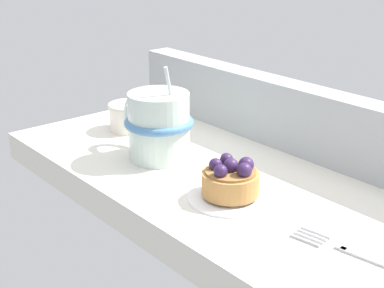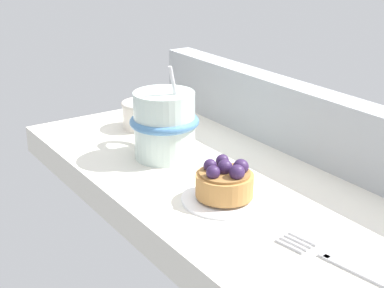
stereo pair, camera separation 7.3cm
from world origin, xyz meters
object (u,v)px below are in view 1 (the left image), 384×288
at_px(dessert_plate, 230,196).
at_px(coffee_mug, 158,125).
at_px(dessert_fork, 369,258).
at_px(sugar_bowl, 130,116).
at_px(raspberry_tart, 231,179).

relative_size(dessert_plate, coffee_mug, 0.77).
height_order(dessert_plate, dessert_fork, same).
distance_m(coffee_mug, sugar_bowl, 0.13).
distance_m(dessert_fork, sugar_bowl, 0.47).
bearing_deg(coffee_mug, dessert_plate, -4.79).
relative_size(coffee_mug, dessert_fork, 0.78).
bearing_deg(sugar_bowl, dessert_fork, -4.82).
xyz_separation_m(raspberry_tart, sugar_bowl, (-0.28, 0.05, -0.00)).
height_order(coffee_mug, dessert_fork, coffee_mug).
xyz_separation_m(coffee_mug, sugar_bowl, (-0.12, 0.04, -0.02)).
bearing_deg(dessert_fork, sugar_bowl, 175.18).
bearing_deg(coffee_mug, dessert_fork, -0.52).
xyz_separation_m(dessert_plate, coffee_mug, (-0.16, 0.01, 0.04)).
relative_size(raspberry_tart, dessert_fork, 0.40).
xyz_separation_m(dessert_plate, dessert_fork, (0.19, 0.01, -0.00)).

